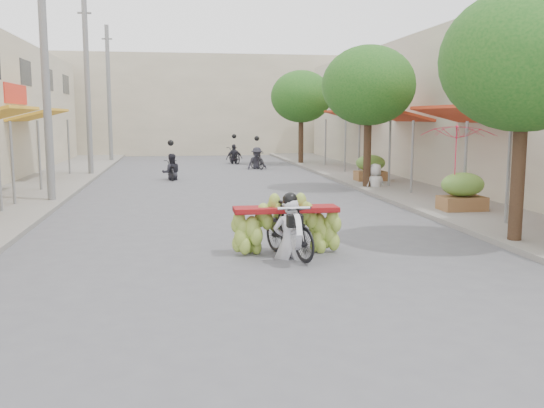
% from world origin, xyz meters
% --- Properties ---
extents(ground, '(120.00, 120.00, 0.00)m').
position_xyz_m(ground, '(0.00, 0.00, 0.00)').
color(ground, '#55555A').
rests_on(ground, ground).
extents(sidewalk_left, '(4.00, 60.00, 0.12)m').
position_xyz_m(sidewalk_left, '(-7.00, 15.00, 0.06)').
color(sidewalk_left, gray).
rests_on(sidewalk_left, ground).
extents(sidewalk_right, '(4.00, 60.00, 0.12)m').
position_xyz_m(sidewalk_right, '(7.00, 15.00, 0.06)').
color(sidewalk_right, gray).
rests_on(sidewalk_right, ground).
extents(shophouse_row_right, '(9.77, 40.00, 6.00)m').
position_xyz_m(shophouse_row_right, '(11.99, 14.00, 3.00)').
color(shophouse_row_right, '#BAB09A').
rests_on(shophouse_row_right, ground).
extents(far_building, '(20.00, 6.00, 7.00)m').
position_xyz_m(far_building, '(0.00, 38.00, 3.50)').
color(far_building, '#C1B599').
rests_on(far_building, ground).
extents(utility_pole_mid, '(0.60, 0.24, 8.00)m').
position_xyz_m(utility_pole_mid, '(-5.40, 12.00, 4.03)').
color(utility_pole_mid, slate).
rests_on(utility_pole_mid, ground).
extents(utility_pole_far, '(0.60, 0.24, 8.00)m').
position_xyz_m(utility_pole_far, '(-5.40, 21.00, 4.03)').
color(utility_pole_far, slate).
rests_on(utility_pole_far, ground).
extents(utility_pole_back, '(0.60, 0.24, 8.00)m').
position_xyz_m(utility_pole_back, '(-5.40, 30.00, 4.03)').
color(utility_pole_back, slate).
rests_on(utility_pole_back, ground).
extents(street_tree_near, '(3.40, 3.40, 5.25)m').
position_xyz_m(street_tree_near, '(5.40, 4.00, 3.78)').
color(street_tree_near, '#3A2719').
rests_on(street_tree_near, ground).
extents(street_tree_mid, '(3.40, 3.40, 5.25)m').
position_xyz_m(street_tree_mid, '(5.40, 14.00, 3.78)').
color(street_tree_mid, '#3A2719').
rests_on(street_tree_mid, ground).
extents(street_tree_far, '(3.40, 3.40, 5.25)m').
position_xyz_m(street_tree_far, '(5.40, 26.00, 3.78)').
color(street_tree_far, '#3A2719').
rests_on(street_tree_far, ground).
extents(produce_crate_mid, '(1.20, 0.88, 1.16)m').
position_xyz_m(produce_crate_mid, '(6.20, 8.00, 0.71)').
color(produce_crate_mid, brown).
rests_on(produce_crate_mid, ground).
extents(produce_crate_far, '(1.20, 0.88, 1.16)m').
position_xyz_m(produce_crate_far, '(6.20, 16.00, 0.71)').
color(produce_crate_far, brown).
rests_on(produce_crate_far, ground).
extents(banana_motorbike, '(2.20, 1.92, 2.13)m').
position_xyz_m(banana_motorbike, '(0.54, 3.77, 0.71)').
color(banana_motorbike, black).
rests_on(banana_motorbike, ground).
extents(market_umbrella, '(2.57, 2.57, 1.85)m').
position_xyz_m(market_umbrella, '(5.93, 7.86, 2.52)').
color(market_umbrella, red).
rests_on(market_umbrella, ground).
extents(pedestrian, '(0.91, 0.64, 1.69)m').
position_xyz_m(pedestrian, '(5.71, 13.94, 0.96)').
color(pedestrian, silver).
rests_on(pedestrian, ground).
extents(bg_motorbike_a, '(0.83, 1.50, 1.95)m').
position_xyz_m(bg_motorbike_a, '(-1.77, 18.63, 0.77)').
color(bg_motorbike_a, black).
rests_on(bg_motorbike_a, ground).
extents(bg_motorbike_b, '(1.18, 1.61, 1.95)m').
position_xyz_m(bg_motorbike_b, '(2.56, 23.47, 0.87)').
color(bg_motorbike_b, black).
rests_on(bg_motorbike_b, ground).
extents(bg_motorbike_c, '(1.07, 1.77, 1.95)m').
position_xyz_m(bg_motorbike_c, '(1.76, 27.27, 0.79)').
color(bg_motorbike_c, black).
rests_on(bg_motorbike_c, ground).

